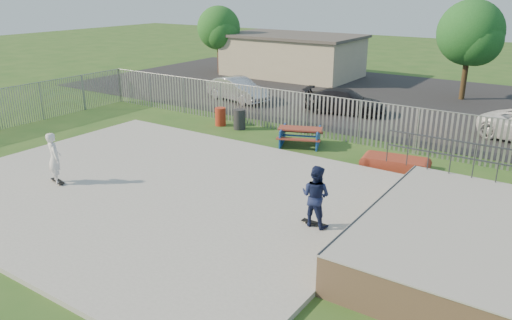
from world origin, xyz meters
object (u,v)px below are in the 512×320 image
Objects in this scene: picnic_table at (300,137)px; tree_left at (219,28)px; funbox at (395,163)px; car_silver at (237,89)px; tree_mid at (470,33)px; trash_bin_grey at (239,119)px; car_dark at (345,101)px; skater_white at (54,158)px; trash_bin_red at (220,117)px; skater_navy at (316,196)px.

picnic_table is 0.45× the size of tree_left.
picnic_table reaches higher than funbox.
car_silver is 14.45m from tree_mid.
trash_bin_grey is at bearing -119.34° from tree_mid.
car_silver is at bearing 143.67° from funbox.
car_dark is 2.50× the size of skater_white.
picnic_table is 2.59× the size of trash_bin_red.
trash_bin_grey is 15.76m from tree_mid.
car_dark is at bearing -121.32° from tree_mid.
tree_left is at bearing 56.79° from car_silver.
trash_bin_grey is 0.22× the size of car_dark.
trash_bin_red is at bearing -65.35° from skater_white.
funbox is 2.33× the size of trash_bin_grey.
skater_white reaches higher than car_dark.
funbox is 6.45m from skater_navy.
tree_left reaches higher than skater_navy.
funbox is at bearing -8.00° from trash_bin_grey.
tree_left reaches higher than trash_bin_red.
tree_left reaches higher than car_dark.
tree_mid reaches higher than trash_bin_grey.
skater_navy reaches higher than trash_bin_grey.
tree_left is 2.89× the size of skater_navy.
skater_white is at bearing -155.90° from car_silver.
trash_bin_grey is at bearing 147.86° from picnic_table.
trash_bin_red is 0.50× the size of skater_white.
picnic_table is at bearing -55.79° from skater_navy.
car_silver is (-12.21, 6.28, 0.52)m from funbox.
funbox is 1.27× the size of skater_white.
car_dark is (6.81, 0.78, -0.05)m from car_silver.
skater_navy reaches higher than car_dark.
trash_bin_red is at bearing 179.34° from trash_bin_grey.
skater_navy reaches higher than funbox.
car_silver is at bearing 117.45° from trash_bin_red.
tree_left is at bearing 128.21° from trash_bin_red.
skater_white is (10.43, -22.62, -2.50)m from tree_left.
picnic_table is 15.00m from tree_mid.
tree_mid is at bearing 1.48° from tree_left.
trash_bin_red is 1.20m from trash_bin_grey.
trash_bin_grey is at bearing -0.66° from trash_bin_red.
trash_bin_red is 5.75m from car_silver.
car_dark is at bearing -66.92° from skater_navy.
picnic_table is 3.89m from trash_bin_grey.
picnic_table is 6.64m from car_dark.
funbox is at bearing -114.37° from skater_white.
car_dark is at bearing 118.31° from funbox.
picnic_table is at bearing 164.77° from funbox.
tree_mid is at bearing 60.66° from trash_bin_grey.
car_dark is 16.18m from tree_left.
trash_bin_grey is 0.23× the size of car_silver.
tree_left is at bearing -42.32° from skater_white.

